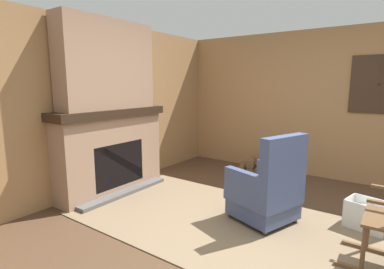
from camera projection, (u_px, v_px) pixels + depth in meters
name	position (u px, v px, depth m)	size (l,w,h in m)	color
ground_plane	(260.00, 237.00, 3.07)	(14.00, 14.00, 0.00)	#4C3523
wood_panel_wall_left	(99.00, 108.00, 4.29)	(0.06, 5.53, 2.42)	#9E7247
wood_panel_wall_back	(325.00, 104.00, 4.85)	(5.53, 0.09, 2.42)	#9E7247
fireplace_hearth	(112.00, 151.00, 4.26)	(0.58, 1.74, 1.20)	#9E7A60
chimney_breast	(107.00, 65.00, 4.07)	(0.32, 1.44, 1.19)	#9E7A60
area_rug	(227.00, 224.00, 3.34)	(3.54, 1.87, 0.01)	#7A664C
armchair	(267.00, 191.00, 3.33)	(0.81, 0.80, 1.02)	#3D4C75
firewood_stack	(251.00, 167.00, 5.27)	(0.51, 0.50, 0.26)	brown
laundry_basket	(368.00, 215.00, 3.21)	(0.48, 0.39, 0.31)	white
oil_lamp_vase	(75.00, 105.00, 3.77)	(0.10, 0.10, 0.25)	#B24C42
storage_case	(135.00, 102.00, 4.59)	(0.14, 0.26, 0.13)	black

